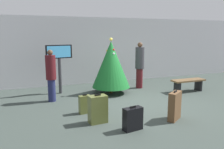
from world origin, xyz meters
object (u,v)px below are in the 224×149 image
suitcase_0 (85,104)px  traveller_0 (51,74)px  suitcase_2 (175,106)px  holiday_tree (111,64)px  traveller_1 (140,64)px  waiting_bench (188,83)px  suitcase_3 (133,119)px  suitcase_1 (98,109)px  flight_info_kiosk (59,59)px

suitcase_0 → traveller_0: bearing=115.0°
traveller_0 → suitcase_2: size_ratio=2.20×
holiday_tree → traveller_1: bearing=14.4°
waiting_bench → suitcase_2: size_ratio=1.72×
suitcase_0 → suitcase_3: (0.75, -1.53, 0.01)m
traveller_0 → suitcase_1: (0.85, -2.35, -0.56)m
holiday_tree → suitcase_3: 3.56m
holiday_tree → suitcase_1: 3.08m
waiting_bench → traveller_1: size_ratio=0.71×
suitcase_1 → traveller_0: bearing=109.9°
holiday_tree → suitcase_3: (-0.76, -3.37, -0.83)m
suitcase_2 → traveller_0: bearing=133.9°
traveller_0 → traveller_1: traveller_1 is taller
flight_info_kiosk → traveller_0: 1.13m
holiday_tree → suitcase_0: (-1.51, -1.85, -0.85)m
flight_info_kiosk → suitcase_2: bearing=-58.6°
flight_info_kiosk → traveller_1: traveller_1 is taller
traveller_0 → traveller_1: 3.70m
flight_info_kiosk → holiday_tree: bearing=-20.3°
traveller_1 → suitcase_1: traveller_1 is taller
flight_info_kiosk → suitcase_3: flight_info_kiosk is taller
suitcase_0 → suitcase_2: suitcase_2 is taller
traveller_1 → holiday_tree: bearing=-165.6°
flight_info_kiosk → suitcase_0: flight_info_kiosk is taller
flight_info_kiosk → suitcase_2: flight_info_kiosk is taller
flight_info_kiosk → traveller_0: size_ratio=1.06×
traveller_0 → suitcase_0: traveller_0 is taller
holiday_tree → traveller_1: (1.40, 0.36, -0.10)m
holiday_tree → suitcase_0: holiday_tree is taller
holiday_tree → waiting_bench: holiday_tree is taller
flight_info_kiosk → waiting_bench: flight_info_kiosk is taller
traveller_1 → suitcase_0: size_ratio=3.41×
suitcase_0 → suitcase_2: (2.06, -1.34, 0.11)m
traveller_0 → suitcase_3: bearing=-64.4°
traveller_0 → flight_info_kiosk: bearing=66.0°
suitcase_0 → suitcase_2: size_ratio=0.71×
holiday_tree → waiting_bench: 3.11m
traveller_0 → suitcase_2: traveller_0 is taller
flight_info_kiosk → waiting_bench: 5.03m
suitcase_0 → traveller_1: bearing=37.2°
flight_info_kiosk → waiting_bench: bearing=-18.5°
holiday_tree → suitcase_2: 3.32m
waiting_bench → suitcase_1: (-4.26, -1.75, -0.00)m
suitcase_2 → suitcase_3: suitcase_2 is taller
suitcase_3 → traveller_0: bearing=115.6°
flight_info_kiosk → traveller_1: (3.21, -0.31, -0.30)m
traveller_1 → suitcase_2: 3.70m
traveller_0 → suitcase_1: bearing=-70.1°
suitcase_1 → suitcase_0: bearing=99.0°
suitcase_1 → suitcase_3: 0.96m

